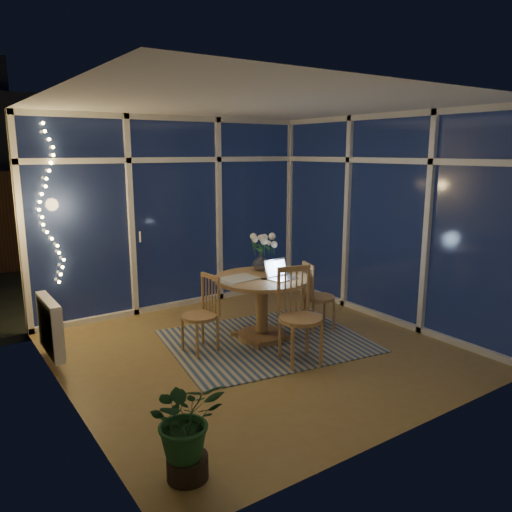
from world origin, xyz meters
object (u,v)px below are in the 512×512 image
Objects in this scene: chair_right at (319,296)px; potted_plant at (186,426)px; dining_table at (262,308)px; laptop at (283,269)px; chair_left at (200,314)px; chair_front at (301,317)px; flower_vase at (261,262)px.

chair_right reaches higher than potted_plant.
laptop reaches higher than dining_table.
laptop is at bearing 66.03° from chair_left.
chair_front is at bearing -94.36° from dining_table.
chair_front reaches higher than potted_plant.
laptop is at bearing 113.82° from chair_right.
chair_right is at bearing -33.69° from flower_vase.
flower_vase is at bearing 45.49° from potted_plant.
chair_front reaches higher than flower_vase.
potted_plant reaches higher than dining_table.
chair_front is (0.71, -0.83, 0.07)m from chair_left.
flower_vase is (-0.59, 0.39, 0.42)m from chair_right.
chair_right is 1.12× the size of potted_plant.
dining_table is 5.17× the size of flower_vase.
dining_table is 0.57m from flower_vase.
laptop reaches higher than chair_right.
chair_left is 4.08× the size of flower_vase.
chair_right is (1.54, -0.18, -0.00)m from chair_left.
laptop is (0.14, -0.20, 0.48)m from dining_table.
chair_front reaches higher than laptop.
dining_table is at bearing 99.47° from chair_front.
flower_vase is (0.03, 0.47, -0.01)m from laptop.
chair_right is 0.82m from flower_vase.
chair_right is 0.76m from laptop.
dining_table is at bearing 44.03° from potted_plant.
chair_front is (-0.82, -0.65, 0.08)m from chair_right.
dining_table is 0.78m from chair_left.
potted_plant is (-2.00, -1.59, -0.48)m from laptop.
laptop is (-0.62, -0.08, 0.43)m from chair_right.
potted_plant is at bearing -134.51° from flower_vase.
dining_table is 1.27× the size of chair_left.
chair_right is at bearing 74.96° from chair_left.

